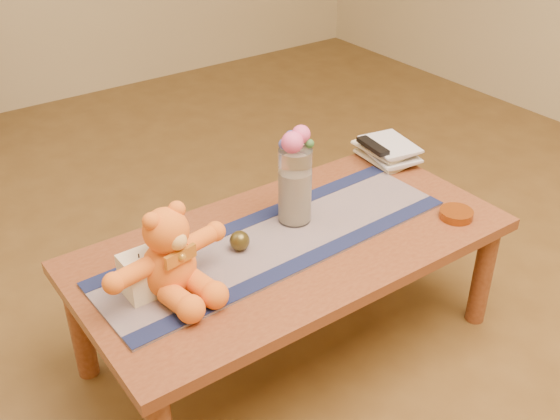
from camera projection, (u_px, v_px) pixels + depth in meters
floor at (291, 344)px, 2.35m from camera, size 5.50×5.50×0.00m
coffee_table_top at (293, 245)px, 2.13m from camera, size 1.40×0.70×0.04m
table_leg_fr at (483, 275)px, 2.36m from camera, size 0.07×0.07×0.41m
table_leg_bl at (80, 326)px, 2.13m from camera, size 0.07×0.07×0.41m
table_leg_br at (373, 207)px, 2.77m from camera, size 0.07×0.07×0.41m
persian_runner at (277, 241)px, 2.11m from camera, size 1.21×0.39×0.01m
runner_border_near at (306, 260)px, 2.01m from camera, size 1.20×0.10×0.00m
runner_border_far at (251, 220)px, 2.20m from camera, size 1.20×0.10×0.00m
teddy_bear at (167, 251)px, 1.83m from camera, size 0.42×0.37×0.26m
pillar_candle at (141, 275)px, 1.84m from camera, size 0.10×0.10×0.12m
candle_wick at (139, 256)px, 1.81m from camera, size 0.00×0.00×0.01m
glass_vase at (295, 186)px, 2.14m from camera, size 0.11×0.11×0.26m
potpourri_fill at (295, 196)px, 2.16m from camera, size 0.09×0.09×0.18m
rose_left at (292, 142)px, 2.04m from camera, size 0.07×0.07×0.07m
rose_right at (301, 134)px, 2.07m from camera, size 0.06×0.06×0.06m
blue_flower_back at (291, 137)px, 2.09m from camera, size 0.04×0.04×0.04m
blue_flower_side at (284, 144)px, 2.06m from camera, size 0.04×0.04×0.04m
leaf_sprig at (309, 144)px, 2.07m from camera, size 0.03×0.03×0.03m
bronze_ball at (240, 241)px, 2.04m from camera, size 0.06×0.06×0.06m
book_bottom at (370, 162)px, 2.56m from camera, size 0.18×0.24×0.02m
book_lower at (372, 158)px, 2.55m from camera, size 0.21×0.25×0.02m
book_upper at (369, 153)px, 2.54m from camera, size 0.17×0.23×0.02m
book_top at (372, 149)px, 2.53m from camera, size 0.20×0.25×0.02m
tv_remote at (373, 146)px, 2.51m from camera, size 0.07×0.16×0.02m
amber_dish at (456, 214)px, 2.23m from camera, size 0.14×0.14×0.03m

